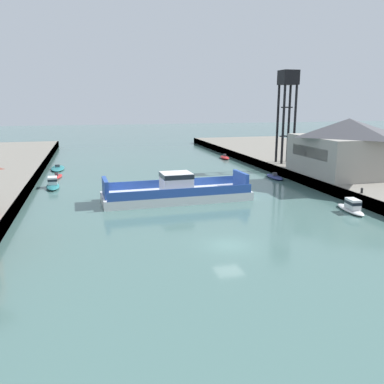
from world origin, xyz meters
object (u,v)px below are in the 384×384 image
at_px(moored_boat_mid_right, 58,168).
at_px(moored_boat_near_right, 352,207).
at_px(warehouse_shed, 347,147).
at_px(moored_boat_near_left, 57,177).
at_px(moored_boat_mid_left, 53,184).
at_px(moored_boat_far_right, 275,177).
at_px(moored_boat_far_left, 225,157).
at_px(crane_tower, 288,93).
at_px(chain_ferry, 176,192).

bearing_deg(moored_boat_mid_right, moored_boat_near_right, -48.71).
distance_m(moored_boat_near_right, moored_boat_mid_right, 53.93).
height_order(moored_boat_mid_right, warehouse_shed, warehouse_shed).
bearing_deg(moored_boat_near_left, warehouse_shed, -20.50).
distance_m(moored_boat_mid_left, moored_boat_far_right, 35.82).
height_order(moored_boat_near_left, moored_boat_far_right, moored_boat_far_right).
relative_size(moored_boat_near_right, moored_boat_far_left, 1.10).
height_order(moored_boat_far_right, warehouse_shed, warehouse_shed).
distance_m(moored_boat_near_right, moored_boat_mid_left, 42.00).
distance_m(moored_boat_mid_right, moored_boat_far_left, 36.21).
bearing_deg(warehouse_shed, moored_boat_mid_right, 150.14).
distance_m(moored_boat_near_left, moored_boat_near_right, 47.10).
xyz_separation_m(warehouse_shed, crane_tower, (-3.46, 13.78, 8.29)).
xyz_separation_m(moored_boat_mid_right, moored_boat_far_left, (35.75, 5.76, 0.08)).
bearing_deg(moored_boat_near_right, moored_boat_near_left, 138.24).
bearing_deg(crane_tower, warehouse_shed, -75.91).
bearing_deg(moored_boat_mid_left, chain_ferry, -36.34).
height_order(chain_ferry, moored_boat_far_left, chain_ferry).
bearing_deg(moored_boat_near_left, moored_boat_mid_right, 92.83).
relative_size(chain_ferry, moored_boat_far_left, 3.79).
relative_size(moored_boat_mid_left, warehouse_shed, 0.41).
bearing_deg(crane_tower, moored_boat_mid_right, 163.87).
distance_m(moored_boat_far_left, warehouse_shed, 33.27).
bearing_deg(moored_boat_mid_right, moored_boat_near_left, -87.17).
xyz_separation_m(chain_ferry, warehouse_shed, (27.98, 3.84, 4.75)).
bearing_deg(moored_boat_near_right, crane_tower, 78.49).
bearing_deg(crane_tower, chain_ferry, -144.30).
bearing_deg(crane_tower, moored_boat_far_left, 107.67).
bearing_deg(chain_ferry, warehouse_shed, 7.81).
bearing_deg(warehouse_shed, crane_tower, 104.09).
bearing_deg(chain_ferry, moored_boat_mid_right, 119.70).
bearing_deg(moored_boat_far_right, chain_ferry, -150.87).
distance_m(moored_boat_near_left, moored_boat_mid_left, 8.37).
distance_m(moored_boat_far_left, moored_boat_far_right, 24.56).
height_order(chain_ferry, moored_boat_far_right, chain_ferry).
relative_size(moored_boat_near_left, moored_boat_far_left, 1.01).
bearing_deg(moored_boat_near_right, moored_boat_far_right, 88.24).
bearing_deg(moored_boat_far_right, moored_boat_near_left, 164.93).
relative_size(moored_boat_mid_left, moored_boat_far_left, 1.12).
bearing_deg(moored_boat_far_left, moored_boat_mid_right, -170.85).
xyz_separation_m(moored_boat_mid_right, moored_boat_far_right, (36.26, -18.80, 0.03)).
height_order(moored_boat_mid_left, crane_tower, crane_tower).
xyz_separation_m(moored_boat_near_left, moored_boat_near_right, (35.14, -31.37, 0.42)).
relative_size(moored_boat_far_left, crane_tower, 0.31).
xyz_separation_m(moored_boat_near_right, warehouse_shed, (9.27, 14.76, 5.24)).
height_order(moored_boat_far_right, crane_tower, crane_tower).
height_order(chain_ferry, moored_boat_near_left, chain_ferry).
relative_size(chain_ferry, moored_boat_mid_right, 2.57).
relative_size(chain_ferry, moored_boat_mid_left, 3.37).
relative_size(moored_boat_near_right, warehouse_shed, 0.40).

